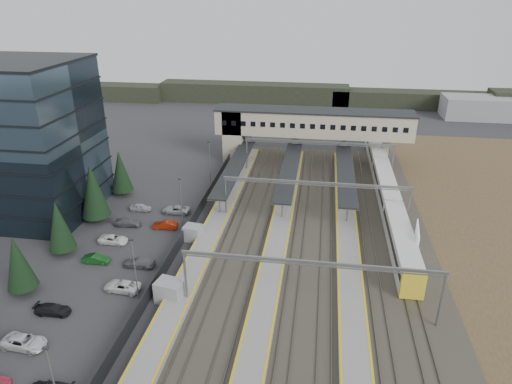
% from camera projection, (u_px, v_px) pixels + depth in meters
% --- Properties ---
extents(ground, '(220.00, 220.00, 0.00)m').
position_uv_depth(ground, '(219.00, 267.00, 60.43)').
color(ground, '#2B2B2D').
rests_on(ground, ground).
extents(office_building, '(24.30, 18.30, 24.30)m').
position_uv_depth(office_building, '(8.00, 139.00, 71.14)').
color(office_building, '#354756').
rests_on(office_building, ground).
extents(conifer_row, '(4.42, 49.82, 9.50)m').
position_uv_depth(conifer_row, '(42.00, 237.00, 57.94)').
color(conifer_row, black).
rests_on(conifer_row, ground).
extents(car_park, '(10.73, 44.66, 1.29)m').
position_uv_depth(car_park, '(100.00, 283.00, 56.08)').
color(car_park, silver).
rests_on(car_park, ground).
extents(lampposts, '(0.50, 53.25, 8.07)m').
position_uv_depth(lampposts, '(162.00, 229.00, 60.87)').
color(lampposts, gray).
rests_on(lampposts, ground).
extents(fence, '(0.08, 90.00, 2.00)m').
position_uv_depth(fence, '(182.00, 238.00, 65.41)').
color(fence, '#26282B').
rests_on(fence, ground).
extents(relay_cabin_near, '(3.59, 2.91, 2.66)m').
position_uv_depth(relay_cabin_near, '(170.00, 291.00, 53.36)').
color(relay_cabin_near, gray).
rests_on(relay_cabin_near, ground).
extents(relay_cabin_far, '(2.79, 2.45, 2.28)m').
position_uv_depth(relay_cabin_far, '(193.00, 233.00, 66.48)').
color(relay_cabin_far, gray).
rests_on(relay_cabin_far, ground).
extents(rail_corridor, '(34.00, 90.00, 0.92)m').
position_uv_depth(rail_corridor, '(292.00, 251.00, 63.56)').
color(rail_corridor, '#38352A').
rests_on(rail_corridor, ground).
extents(canopies, '(23.10, 30.00, 3.28)m').
position_uv_depth(canopies, '(289.00, 169.00, 82.24)').
color(canopies, black).
rests_on(canopies, ground).
extents(footbridge, '(40.40, 6.40, 11.20)m').
position_uv_depth(footbridge, '(299.00, 125.00, 94.04)').
color(footbridge, tan).
rests_on(footbridge, ground).
extents(gantries, '(28.40, 62.28, 7.17)m').
position_uv_depth(gantries, '(313.00, 223.00, 59.06)').
color(gantries, gray).
rests_on(gantries, ground).
extents(train, '(2.85, 59.47, 3.58)m').
position_uv_depth(train, '(386.00, 187.00, 79.58)').
color(train, silver).
rests_on(train, ground).
extents(billboard, '(0.87, 5.54, 4.66)m').
position_uv_depth(billboard, '(417.00, 238.00, 61.13)').
color(billboard, gray).
rests_on(billboard, ground).
extents(treeline_far, '(170.00, 19.00, 7.00)m').
position_uv_depth(treeline_far, '(362.00, 98.00, 139.27)').
color(treeline_far, black).
rests_on(treeline_far, ground).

